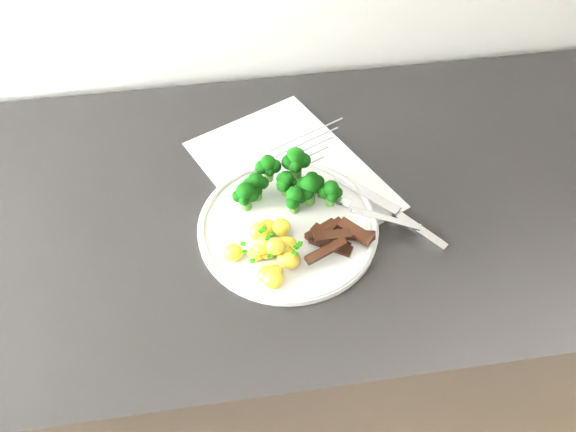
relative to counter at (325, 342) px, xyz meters
name	(u,v)px	position (x,y,z in m)	size (l,w,h in m)	color
counter	(325,342)	(0.00, 0.00, 0.00)	(2.45, 0.61, 0.92)	black
recipe_paper	(291,174)	(-0.06, 0.06, 0.46)	(0.34, 0.38, 0.00)	silver
plate	(288,226)	(-0.09, -0.05, 0.47)	(0.27, 0.27, 0.02)	white
broccoli	(288,181)	(-0.08, 0.01, 0.50)	(0.16, 0.10, 0.06)	#3A6C25
potatoes	(271,250)	(-0.12, -0.10, 0.48)	(0.11, 0.12, 0.04)	gold
beef_strips	(335,237)	(-0.02, -0.09, 0.48)	(0.11, 0.08, 0.03)	black
fork	(371,213)	(0.04, -0.05, 0.48)	(0.14, 0.10, 0.01)	silver
knife	(404,220)	(0.08, -0.06, 0.47)	(0.14, 0.16, 0.02)	silver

